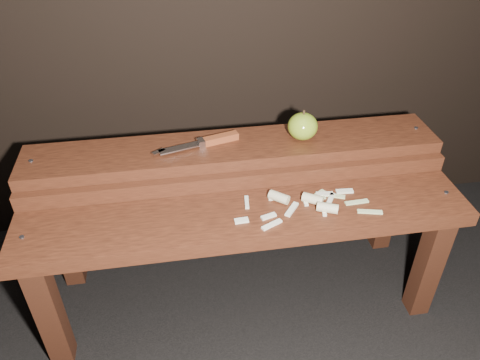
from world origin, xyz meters
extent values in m
plane|color=black|center=(0.00, 0.00, 0.00)|extent=(60.00, 60.00, 0.00)
cube|color=black|center=(-0.54, -0.10, 0.19)|extent=(0.06, 0.06, 0.38)
cube|color=black|center=(0.54, -0.10, 0.19)|extent=(0.06, 0.06, 0.38)
cube|color=#401D0F|center=(0.00, -0.05, 0.40)|extent=(1.20, 0.20, 0.04)
cylinder|color=slate|center=(-0.56, -0.05, 0.42)|extent=(0.01, 0.01, 0.00)
cylinder|color=slate|center=(0.56, -0.05, 0.42)|extent=(0.01, 0.01, 0.00)
cube|color=black|center=(-0.54, 0.20, 0.23)|extent=(0.06, 0.06, 0.46)
cube|color=black|center=(0.54, 0.20, 0.23)|extent=(0.06, 0.06, 0.46)
cube|color=#401D0F|center=(0.00, 0.07, 0.44)|extent=(1.20, 0.02, 0.05)
cube|color=#401D0F|center=(0.00, 0.17, 0.48)|extent=(1.20, 0.18, 0.04)
cylinder|color=slate|center=(-0.56, 0.17, 0.50)|extent=(0.01, 0.01, 0.00)
cylinder|color=slate|center=(0.56, 0.17, 0.50)|extent=(0.01, 0.01, 0.00)
ellipsoid|color=olive|center=(0.20, 0.17, 0.54)|extent=(0.09, 0.09, 0.08)
cylinder|color=#382314|center=(0.20, 0.17, 0.58)|extent=(0.01, 0.01, 0.01)
cube|color=brown|center=(-0.04, 0.19, 0.51)|extent=(0.11, 0.05, 0.02)
cube|color=silver|center=(-0.09, 0.17, 0.51)|extent=(0.03, 0.03, 0.02)
cube|color=silver|center=(-0.16, 0.16, 0.51)|extent=(0.12, 0.05, 0.00)
cube|color=silver|center=(-0.21, 0.15, 0.51)|extent=(0.04, 0.03, 0.00)
cube|color=beige|center=(-0.02, -0.08, 0.42)|extent=(0.04, 0.02, 0.01)
cube|color=beige|center=(0.05, -0.07, 0.42)|extent=(0.04, 0.03, 0.01)
cube|color=beige|center=(0.16, -0.03, 0.42)|extent=(0.01, 0.04, 0.01)
cube|color=beige|center=(0.22, -0.01, 0.42)|extent=(0.05, 0.02, 0.01)
cube|color=beige|center=(0.09, 0.00, 0.42)|extent=(0.04, 0.01, 0.01)
cube|color=beige|center=(0.28, 0.00, 0.42)|extent=(0.05, 0.02, 0.01)
cube|color=beige|center=(0.12, -0.05, 0.42)|extent=(0.05, 0.06, 0.01)
cube|color=beige|center=(0.20, -0.07, 0.42)|extent=(0.02, 0.05, 0.01)
cube|color=beige|center=(0.05, -0.11, 0.42)|extent=(0.06, 0.04, 0.01)
cube|color=beige|center=(0.01, -0.01, 0.42)|extent=(0.02, 0.05, 0.01)
cube|color=beige|center=(0.23, -0.03, 0.42)|extent=(0.04, 0.05, 0.01)
cylinder|color=#C9BB8C|center=(0.18, -0.03, 0.43)|extent=(0.06, 0.05, 0.03)
cylinder|color=#C9BB8C|center=(0.21, -0.08, 0.43)|extent=(0.06, 0.05, 0.03)
cylinder|color=#C9BB8C|center=(0.09, -0.01, 0.43)|extent=(0.06, 0.06, 0.03)
cube|color=#BCC988|center=(0.20, -0.01, 0.42)|extent=(0.06, 0.05, 0.00)
cube|color=#BCC988|center=(0.30, -0.05, 0.42)|extent=(0.07, 0.02, 0.00)
cube|color=#BCC988|center=(0.19, -0.02, 0.42)|extent=(0.07, 0.02, 0.00)
cube|color=#BCC988|center=(0.32, -0.10, 0.42)|extent=(0.07, 0.03, 0.00)
cube|color=#BCC988|center=(0.25, -0.01, 0.42)|extent=(0.07, 0.04, 0.00)
camera|label=1|loc=(-0.17, -0.97, 1.21)|focal=35.00mm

